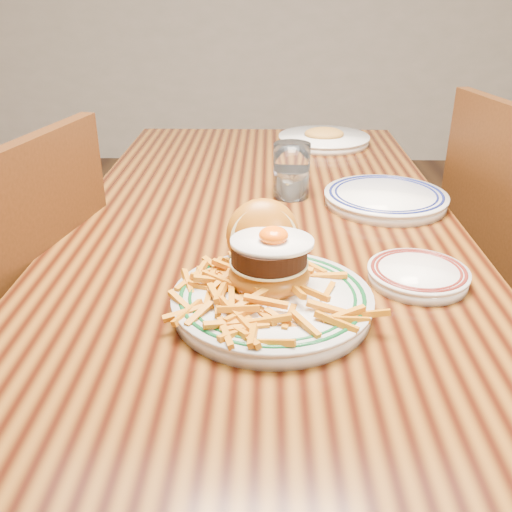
{
  "coord_description": "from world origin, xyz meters",
  "views": [
    {
      "loc": [
        0.01,
        -1.18,
        1.22
      ],
      "look_at": [
        -0.01,
        -0.37,
        0.83
      ],
      "focal_mm": 40.0,
      "sensor_mm": 36.0,
      "label": 1
    }
  ],
  "objects_px": {
    "chair_left": "(12,335)",
    "main_plate": "(271,282)",
    "table": "(263,250)",
    "side_plate": "(418,274)"
  },
  "relations": [
    {
      "from": "chair_left",
      "to": "side_plate",
      "type": "height_order",
      "value": "chair_left"
    },
    {
      "from": "table",
      "to": "side_plate",
      "type": "xyz_separation_m",
      "value": [
        0.27,
        -0.31,
        0.1
      ]
    },
    {
      "from": "table",
      "to": "main_plate",
      "type": "distance_m",
      "value": 0.41
    },
    {
      "from": "table",
      "to": "side_plate",
      "type": "height_order",
      "value": "side_plate"
    },
    {
      "from": "chair_left",
      "to": "main_plate",
      "type": "distance_m",
      "value": 0.68
    },
    {
      "from": "table",
      "to": "chair_left",
      "type": "relative_size",
      "value": 1.66
    },
    {
      "from": "side_plate",
      "to": "table",
      "type": "bearing_deg",
      "value": 108.48
    },
    {
      "from": "chair_left",
      "to": "side_plate",
      "type": "bearing_deg",
      "value": 0.6
    },
    {
      "from": "table",
      "to": "chair_left",
      "type": "bearing_deg",
      "value": -165.49
    },
    {
      "from": "chair_left",
      "to": "side_plate",
      "type": "xyz_separation_m",
      "value": [
        0.82,
        -0.17,
        0.25
      ]
    }
  ]
}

